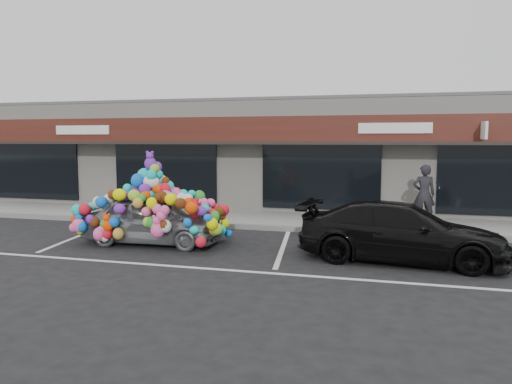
# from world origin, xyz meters

# --- Properties ---
(ground) EXTENTS (90.00, 90.00, 0.00)m
(ground) POSITION_xyz_m (0.00, 0.00, 0.00)
(ground) COLOR black
(ground) RESTS_ON ground
(shop_building) EXTENTS (24.00, 7.20, 4.31)m
(shop_building) POSITION_xyz_m (0.00, 8.44, 2.16)
(shop_building) COLOR beige
(shop_building) RESTS_ON ground
(sidewalk) EXTENTS (26.00, 3.00, 0.15)m
(sidewalk) POSITION_xyz_m (0.00, 4.00, 0.07)
(sidewalk) COLOR gray
(sidewalk) RESTS_ON ground
(kerb) EXTENTS (26.00, 0.18, 0.16)m
(kerb) POSITION_xyz_m (0.00, 2.50, 0.07)
(kerb) COLOR slate
(kerb) RESTS_ON ground
(parking_stripe_left) EXTENTS (0.73, 4.37, 0.01)m
(parking_stripe_left) POSITION_xyz_m (-3.20, 0.20, 0.00)
(parking_stripe_left) COLOR silver
(parking_stripe_left) RESTS_ON ground
(parking_stripe_mid) EXTENTS (0.73, 4.37, 0.01)m
(parking_stripe_mid) POSITION_xyz_m (2.80, 0.20, 0.00)
(parking_stripe_mid) COLOR silver
(parking_stripe_mid) RESTS_ON ground
(lane_line) EXTENTS (14.00, 0.12, 0.01)m
(lane_line) POSITION_xyz_m (2.00, -2.30, 0.00)
(lane_line) COLOR silver
(lane_line) RESTS_ON ground
(toy_car) EXTENTS (2.75, 4.08, 2.34)m
(toy_car) POSITION_xyz_m (-0.66, -0.27, 0.79)
(toy_car) COLOR gray
(toy_car) RESTS_ON ground
(black_sedan) EXTENTS (2.31, 4.79, 1.34)m
(black_sedan) POSITION_xyz_m (5.70, -0.49, 0.67)
(black_sedan) COLOR black
(black_sedan) RESTS_ON ground
(pedestrian_a) EXTENTS (0.72, 0.52, 1.85)m
(pedestrian_a) POSITION_xyz_m (6.43, 4.12, 1.08)
(pedestrian_a) COLOR #222227
(pedestrian_a) RESTS_ON sidewalk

